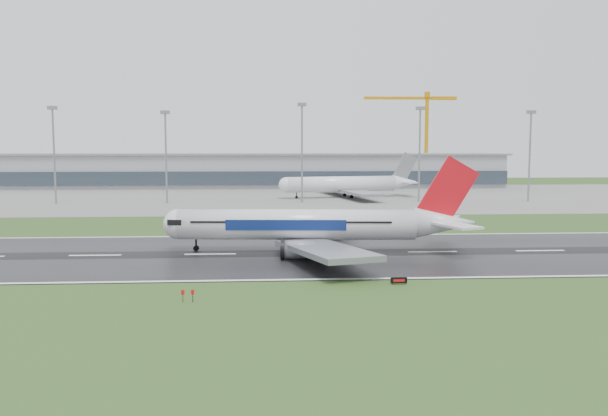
{
  "coord_description": "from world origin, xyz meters",
  "views": [
    {
      "loc": [
        10.12,
        -107.95,
        19.09
      ],
      "look_at": [
        17.4,
        12.0,
        7.0
      ],
      "focal_mm": 36.23,
      "sensor_mm": 36.0,
      "label": 1
    }
  ],
  "objects": [
    {
      "name": "tower_crane",
      "position": [
        90.98,
        200.0,
        23.12
      ],
      "size": [
        47.03,
        3.0,
        46.24
      ],
      "primitive_type": null,
      "rotation": [
        0.0,
        0.0,
        -0.01
      ],
      "color": "#C58207",
      "rests_on": "ground"
    },
    {
      "name": "parked_airliner",
      "position": [
        40.06,
        119.61,
        8.17
      ],
      "size": [
        64.34,
        61.37,
        16.18
      ],
      "primitive_type": null,
      "rotation": [
        0.0,
        0.0,
        0.2
      ],
      "color": "white",
      "rests_on": "apron"
    },
    {
      "name": "floodmast_5",
      "position": [
        101.18,
        100.0,
        15.14
      ],
      "size": [
        0.64,
        0.64,
        30.28
      ],
      "primitive_type": "cylinder",
      "color": "gray",
      "rests_on": "ground"
    },
    {
      "name": "floodmast_4",
      "position": [
        62.42,
        100.0,
        15.71
      ],
      "size": [
        0.64,
        0.64,
        31.41
      ],
      "primitive_type": "cylinder",
      "color": "gray",
      "rests_on": "ground"
    },
    {
      "name": "floodmast_2",
      "position": [
        -23.54,
        100.0,
        14.89
      ],
      "size": [
        0.64,
        0.64,
        29.79
      ],
      "primitive_type": "cylinder",
      "color": "gray",
      "rests_on": "ground"
    },
    {
      "name": "apron",
      "position": [
        0.0,
        125.0,
        0.04
      ],
      "size": [
        400.0,
        130.0,
        0.08
      ],
      "primitive_type": "cube",
      "color": "slate",
      "rests_on": "ground"
    },
    {
      "name": "runway_sign",
      "position": [
        28.32,
        -25.38,
        0.52
      ],
      "size": [
        2.26,
        0.99,
        1.04
      ],
      "primitive_type": null,
      "rotation": [
        0.0,
        0.0,
        0.33
      ],
      "color": "black",
      "rests_on": "ground"
    },
    {
      "name": "runway",
      "position": [
        0.0,
        0.0,
        0.05
      ],
      "size": [
        400.0,
        45.0,
        0.1
      ],
      "primitive_type": "cube",
      "color": "black",
      "rests_on": "ground"
    },
    {
      "name": "floodmast_3",
      "position": [
        22.04,
        100.0,
        16.27
      ],
      "size": [
        0.64,
        0.64,
        32.54
      ],
      "primitive_type": "cylinder",
      "color": "gray",
      "rests_on": "ground"
    },
    {
      "name": "floodmast_1",
      "position": [
        -60.12,
        100.0,
        15.56
      ],
      "size": [
        0.64,
        0.64,
        31.13
      ],
      "primitive_type": "cylinder",
      "color": "gray",
      "rests_on": "ground"
    },
    {
      "name": "terminal",
      "position": [
        0.0,
        185.0,
        7.5
      ],
      "size": [
        240.0,
        36.0,
        15.0
      ],
      "primitive_type": "cube",
      "color": "gray",
      "rests_on": "ground"
    },
    {
      "name": "ground",
      "position": [
        0.0,
        0.0,
        0.0
      ],
      "size": [
        520.0,
        520.0,
        0.0
      ],
      "primitive_type": "plane",
      "color": "#264519",
      "rests_on": "ground"
    },
    {
      "name": "main_airliner",
      "position": [
        19.4,
        1.8,
        8.4
      ],
      "size": [
        60.15,
        57.69,
        16.6
      ],
      "primitive_type": null,
      "rotation": [
        0.0,
        0.0,
        -0.08
      ],
      "color": "silver",
      "rests_on": "runway"
    }
  ]
}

